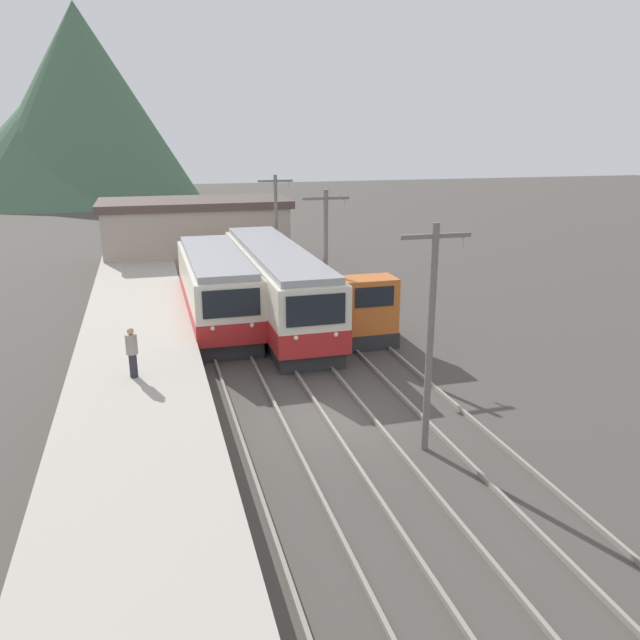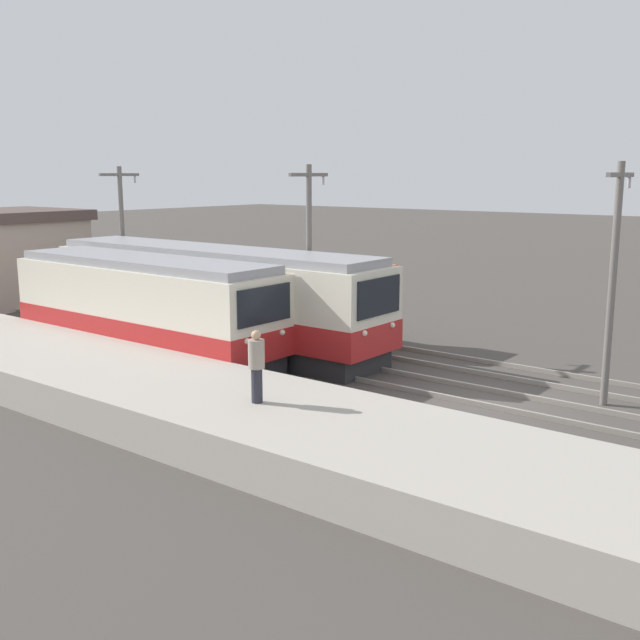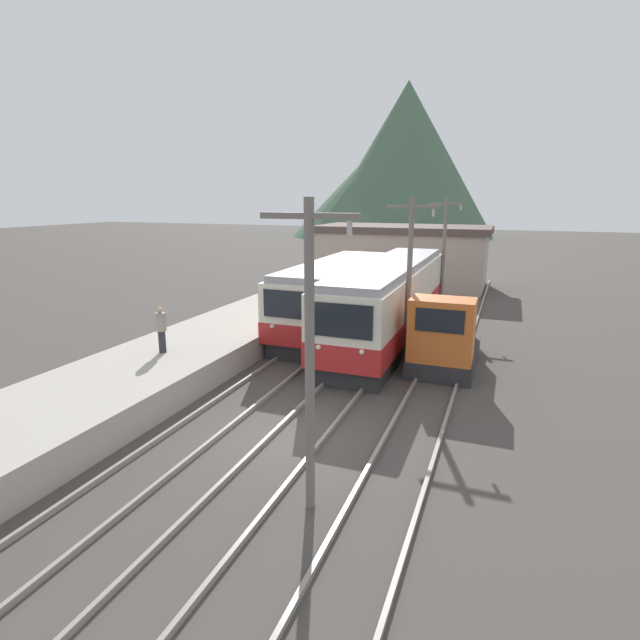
{
  "view_description": "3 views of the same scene",
  "coord_description": "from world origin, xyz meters",
  "px_view_note": "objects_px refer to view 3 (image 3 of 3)",
  "views": [
    {
      "loc": [
        -5.56,
        -17.46,
        8.72
      ],
      "look_at": [
        0.79,
        5.27,
        1.67
      ],
      "focal_mm": 35.0,
      "sensor_mm": 36.0,
      "label": 1
    },
    {
      "loc": [
        -18.54,
        -8.63,
        6.19
      ],
      "look_at": [
        1.1,
        6.67,
        1.33
      ],
      "focal_mm": 42.0,
      "sensor_mm": 36.0,
      "label": 2
    },
    {
      "loc": [
        5.29,
        -11.53,
        6.51
      ],
      "look_at": [
        -1.47,
        6.22,
        1.84
      ],
      "focal_mm": 28.0,
      "sensor_mm": 36.0,
      "label": 3
    }
  ],
  "objects_px": {
    "commuter_train_center": "(390,304)",
    "shunting_locomotive": "(445,338)",
    "catenary_mast_near": "(310,349)",
    "person_on_platform": "(161,328)",
    "catenary_mast_mid": "(409,275)",
    "catenary_mast_far": "(444,250)",
    "commuter_train_left": "(335,300)"
  },
  "relations": [
    {
      "from": "catenary_mast_far",
      "to": "commuter_train_center",
      "type": "bearing_deg",
      "value": -102.26
    },
    {
      "from": "shunting_locomotive",
      "to": "catenary_mast_far",
      "type": "height_order",
      "value": "catenary_mast_far"
    },
    {
      "from": "shunting_locomotive",
      "to": "catenary_mast_mid",
      "type": "distance_m",
      "value": 2.8
    },
    {
      "from": "commuter_train_left",
      "to": "catenary_mast_near",
      "type": "height_order",
      "value": "catenary_mast_near"
    },
    {
      "from": "catenary_mast_near",
      "to": "catenary_mast_mid",
      "type": "height_order",
      "value": "same"
    },
    {
      "from": "catenary_mast_mid",
      "to": "catenary_mast_far",
      "type": "relative_size",
      "value": 1.0
    },
    {
      "from": "commuter_train_center",
      "to": "catenary_mast_mid",
      "type": "relative_size",
      "value": 2.25
    },
    {
      "from": "commuter_train_left",
      "to": "shunting_locomotive",
      "type": "distance_m",
      "value": 6.83
    },
    {
      "from": "commuter_train_center",
      "to": "person_on_platform",
      "type": "distance_m",
      "value": 10.52
    },
    {
      "from": "shunting_locomotive",
      "to": "commuter_train_center",
      "type": "bearing_deg",
      "value": 132.06
    },
    {
      "from": "commuter_train_center",
      "to": "shunting_locomotive",
      "type": "height_order",
      "value": "commuter_train_center"
    },
    {
      "from": "shunting_locomotive",
      "to": "catenary_mast_near",
      "type": "bearing_deg",
      "value": -98.19
    },
    {
      "from": "catenary_mast_near",
      "to": "catenary_mast_far",
      "type": "xyz_separation_m",
      "value": [
        0.0,
        20.63,
        0.0
      ]
    },
    {
      "from": "catenary_mast_mid",
      "to": "person_on_platform",
      "type": "relative_size",
      "value": 3.83
    },
    {
      "from": "commuter_train_left",
      "to": "catenary_mast_near",
      "type": "distance_m",
      "value": 14.72
    },
    {
      "from": "catenary_mast_far",
      "to": "person_on_platform",
      "type": "relative_size",
      "value": 3.83
    },
    {
      "from": "catenary_mast_near",
      "to": "commuter_train_center",
      "type": "bearing_deg",
      "value": 96.29
    },
    {
      "from": "commuter_train_left",
      "to": "catenary_mast_near",
      "type": "xyz_separation_m",
      "value": [
        4.31,
        -13.94,
        1.95
      ]
    },
    {
      "from": "catenary_mast_mid",
      "to": "catenary_mast_far",
      "type": "xyz_separation_m",
      "value": [
        0.0,
        10.31,
        0.0
      ]
    },
    {
      "from": "catenary_mast_near",
      "to": "person_on_platform",
      "type": "xyz_separation_m",
      "value": [
        -8.02,
        5.43,
        -1.65
      ]
    },
    {
      "from": "commuter_train_center",
      "to": "catenary_mast_far",
      "type": "relative_size",
      "value": 2.25
    },
    {
      "from": "commuter_train_center",
      "to": "catenary_mast_near",
      "type": "distance_m",
      "value": 13.9
    },
    {
      "from": "commuter_train_left",
      "to": "shunting_locomotive",
      "type": "bearing_deg",
      "value": -31.66
    },
    {
      "from": "commuter_train_left",
      "to": "commuter_train_center",
      "type": "distance_m",
      "value": 2.81
    },
    {
      "from": "commuter_train_center",
      "to": "catenary_mast_near",
      "type": "height_order",
      "value": "catenary_mast_near"
    },
    {
      "from": "commuter_train_center",
      "to": "shunting_locomotive",
      "type": "xyz_separation_m",
      "value": [
        3.0,
        -3.32,
        -0.47
      ]
    },
    {
      "from": "commuter_train_left",
      "to": "person_on_platform",
      "type": "relative_size",
      "value": 6.4
    },
    {
      "from": "commuter_train_left",
      "to": "catenary_mast_near",
      "type": "bearing_deg",
      "value": -72.83
    },
    {
      "from": "shunting_locomotive",
      "to": "person_on_platform",
      "type": "distance_m",
      "value": 10.74
    },
    {
      "from": "catenary_mast_far",
      "to": "person_on_platform",
      "type": "bearing_deg",
      "value": -117.82
    },
    {
      "from": "person_on_platform",
      "to": "catenary_mast_mid",
      "type": "bearing_deg",
      "value": 31.34
    },
    {
      "from": "shunting_locomotive",
      "to": "catenary_mast_far",
      "type": "relative_size",
      "value": 0.71
    }
  ]
}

